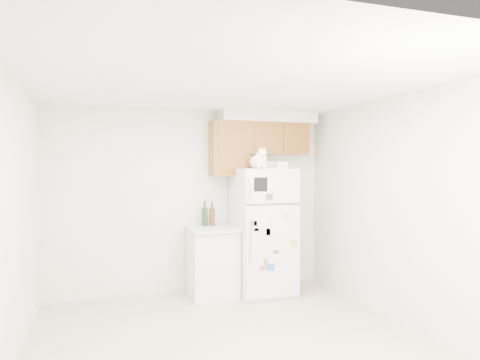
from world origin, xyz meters
name	(u,v)px	position (x,y,z in m)	size (l,w,h in m)	color
ground_plane	(234,349)	(0.00, 0.00, -0.01)	(3.80, 4.00, 0.01)	tan
room_shell	(238,171)	(0.12, 0.24, 1.67)	(3.84, 4.04, 2.52)	white
refrigerator	(263,231)	(0.92, 1.61, 0.85)	(0.76, 0.78, 1.70)	white
base_counter	(213,262)	(0.23, 1.68, 0.46)	(0.64, 0.64, 0.92)	white
cat	(259,161)	(0.80, 1.44, 1.80)	(0.27, 0.40, 0.28)	white
storage_box_back	(269,165)	(1.04, 1.68, 1.75)	(0.18, 0.13, 0.10)	white
storage_box_front	(281,165)	(1.11, 1.44, 1.74)	(0.15, 0.11, 0.09)	white
bottle_green	(205,214)	(0.16, 1.84, 1.09)	(0.08, 0.08, 0.34)	#19381E
bottle_amber	(212,214)	(0.27, 1.87, 1.08)	(0.08, 0.08, 0.33)	#593814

